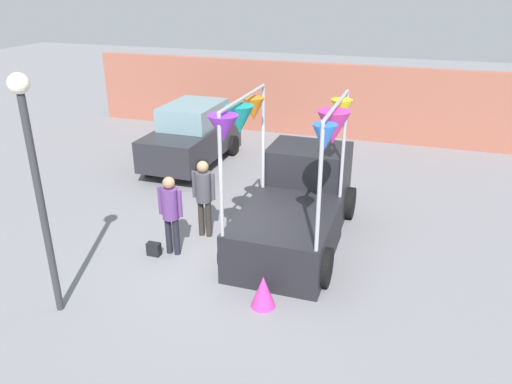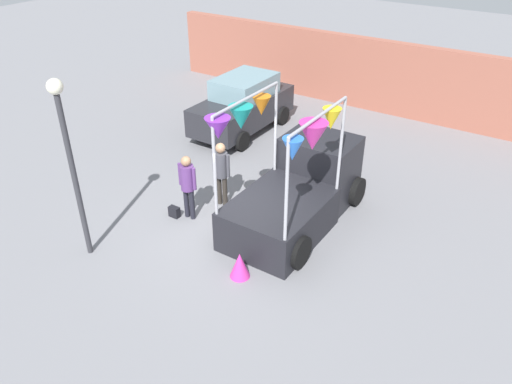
{
  "view_description": "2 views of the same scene",
  "coord_description": "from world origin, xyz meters",
  "px_view_note": "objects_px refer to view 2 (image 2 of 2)",
  "views": [
    {
      "loc": [
        3.23,
        -8.51,
        5.32
      ],
      "look_at": [
        0.26,
        0.44,
        1.28
      ],
      "focal_mm": 35.0,
      "sensor_mm": 36.0,
      "label": 1
    },
    {
      "loc": [
        5.87,
        -8.22,
        7.1
      ],
      "look_at": [
        0.47,
        -0.03,
        1.15
      ],
      "focal_mm": 35.0,
      "sensor_mm": 36.0,
      "label": 2
    }
  ],
  "objects_px": {
    "vendor_truck": "(300,186)",
    "folded_kite_bundle_magenta": "(240,265)",
    "parked_car": "(243,104)",
    "street_lamp": "(68,147)",
    "person_vendor": "(221,168)",
    "person_customer": "(188,181)",
    "handbag": "(174,212)"
  },
  "relations": [
    {
      "from": "vendor_truck",
      "to": "folded_kite_bundle_magenta",
      "type": "xyz_separation_m",
      "value": [
        0.07,
        -2.69,
        -0.6
      ]
    },
    {
      "from": "parked_car",
      "to": "street_lamp",
      "type": "distance_m",
      "value": 7.75
    },
    {
      "from": "parked_car",
      "to": "person_vendor",
      "type": "relative_size",
      "value": 2.26
    },
    {
      "from": "parked_car",
      "to": "person_customer",
      "type": "bearing_deg",
      "value": -69.54
    },
    {
      "from": "parked_car",
      "to": "person_vendor",
      "type": "xyz_separation_m",
      "value": [
        2.24,
        -4.2,
        0.13
      ]
    },
    {
      "from": "person_vendor",
      "to": "handbag",
      "type": "relative_size",
      "value": 6.33
    },
    {
      "from": "parked_car",
      "to": "handbag",
      "type": "relative_size",
      "value": 14.29
    },
    {
      "from": "person_vendor",
      "to": "handbag",
      "type": "height_order",
      "value": "person_vendor"
    },
    {
      "from": "handbag",
      "to": "folded_kite_bundle_magenta",
      "type": "height_order",
      "value": "folded_kite_bundle_magenta"
    },
    {
      "from": "street_lamp",
      "to": "person_customer",
      "type": "bearing_deg",
      "value": 67.05
    },
    {
      "from": "person_customer",
      "to": "handbag",
      "type": "xyz_separation_m",
      "value": [
        -0.35,
        -0.2,
        -0.9
      ]
    },
    {
      "from": "person_customer",
      "to": "folded_kite_bundle_magenta",
      "type": "height_order",
      "value": "person_customer"
    },
    {
      "from": "vendor_truck",
      "to": "handbag",
      "type": "relative_size",
      "value": 14.85
    },
    {
      "from": "folded_kite_bundle_magenta",
      "to": "person_customer",
      "type": "bearing_deg",
      "value": 153.64
    },
    {
      "from": "parked_car",
      "to": "person_customer",
      "type": "height_order",
      "value": "parked_car"
    },
    {
      "from": "parked_car",
      "to": "handbag",
      "type": "distance_m",
      "value": 5.63
    },
    {
      "from": "vendor_truck",
      "to": "person_customer",
      "type": "relative_size",
      "value": 2.41
    },
    {
      "from": "parked_car",
      "to": "folded_kite_bundle_magenta",
      "type": "distance_m",
      "value": 7.64
    },
    {
      "from": "handbag",
      "to": "folded_kite_bundle_magenta",
      "type": "bearing_deg",
      "value": -19.65
    },
    {
      "from": "street_lamp",
      "to": "handbag",
      "type": "bearing_deg",
      "value": 73.26
    },
    {
      "from": "handbag",
      "to": "street_lamp",
      "type": "height_order",
      "value": "street_lamp"
    },
    {
      "from": "folded_kite_bundle_magenta",
      "to": "parked_car",
      "type": "bearing_deg",
      "value": 124.08
    },
    {
      "from": "person_vendor",
      "to": "folded_kite_bundle_magenta",
      "type": "relative_size",
      "value": 2.95
    },
    {
      "from": "person_vendor",
      "to": "folded_kite_bundle_magenta",
      "type": "bearing_deg",
      "value": -46.04
    },
    {
      "from": "person_customer",
      "to": "folded_kite_bundle_magenta",
      "type": "bearing_deg",
      "value": -26.36
    },
    {
      "from": "vendor_truck",
      "to": "street_lamp",
      "type": "distance_m",
      "value": 5.38
    },
    {
      "from": "street_lamp",
      "to": "person_vendor",
      "type": "bearing_deg",
      "value": 68.22
    },
    {
      "from": "person_vendor",
      "to": "parked_car",
      "type": "bearing_deg",
      "value": 118.03
    },
    {
      "from": "person_customer",
      "to": "person_vendor",
      "type": "height_order",
      "value": "person_vendor"
    },
    {
      "from": "person_vendor",
      "to": "street_lamp",
      "type": "xyz_separation_m",
      "value": [
        -1.32,
        -3.3,
        1.58
      ]
    },
    {
      "from": "vendor_truck",
      "to": "person_customer",
      "type": "xyz_separation_m",
      "value": [
        -2.28,
        -1.53,
        0.14
      ]
    },
    {
      "from": "vendor_truck",
      "to": "folded_kite_bundle_magenta",
      "type": "height_order",
      "value": "vendor_truck"
    }
  ]
}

